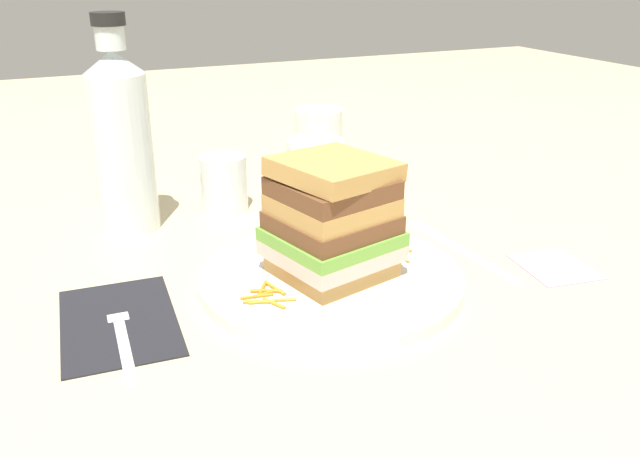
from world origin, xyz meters
TOP-DOWN VIEW (x-y plane):
  - ground_plane at (0.00, 0.00)m, footprint 3.00×3.00m
  - main_plate at (-0.02, -0.02)m, footprint 0.28×0.28m
  - sandwich at (-0.02, -0.02)m, footprint 0.14×0.14m
  - carrot_shred_0 at (-0.11, -0.05)m, footprint 0.03×0.01m
  - carrot_shred_1 at (-0.09, -0.03)m, footprint 0.01×0.03m
  - carrot_shred_2 at (-0.11, -0.04)m, footprint 0.03×0.01m
  - carrot_shred_3 at (-0.10, -0.02)m, footprint 0.02×0.03m
  - carrot_shred_4 at (-0.10, -0.03)m, footprint 0.03×0.02m
  - carrot_shred_5 at (-0.09, -0.06)m, footprint 0.02×0.01m
  - carrot_shred_6 at (-0.10, -0.06)m, footprint 0.02×0.03m
  - carrot_shred_7 at (-0.10, -0.04)m, footprint 0.02×0.01m
  - carrot_shred_8 at (-0.11, -0.05)m, footprint 0.03×0.01m
  - carrot_shred_9 at (0.07, 0.01)m, footprint 0.02×0.01m
  - carrot_shred_10 at (0.07, 0.02)m, footprint 0.02×0.01m
  - carrot_shred_11 at (0.07, -0.02)m, footprint 0.01×0.02m
  - carrot_shred_12 at (0.04, 0.01)m, footprint 0.01×0.03m
  - carrot_shred_13 at (0.05, -0.01)m, footprint 0.03×0.01m
  - carrot_shred_14 at (0.06, 0.01)m, footprint 0.03×0.01m
  - carrot_shred_15 at (0.06, -0.01)m, footprint 0.02×0.01m
  - carrot_shred_16 at (0.08, 0.00)m, footprint 0.02×0.02m
  - napkin_dark at (-0.24, -0.01)m, footprint 0.12×0.17m
  - fork at (-0.24, -0.03)m, footprint 0.02×0.17m
  - knife at (0.16, -0.01)m, footprint 0.02×0.20m
  - juice_glass at (0.05, 0.18)m, footprint 0.08×0.08m
  - water_bottle at (-0.18, 0.23)m, footprint 0.07×0.07m
  - empty_tumbler_0 at (0.14, 0.37)m, footprint 0.08×0.08m
  - empty_tumbler_1 at (-0.18, 0.33)m, footprint 0.07×0.07m
  - empty_tumbler_2 at (-0.05, 0.25)m, footprint 0.06×0.06m
  - napkin_pink at (0.23, -0.09)m, footprint 0.09×0.10m

SIDE VIEW (x-z plane):
  - ground_plane at x=0.00m, z-range 0.00..0.00m
  - napkin_pink at x=0.23m, z-range 0.00..0.00m
  - napkin_dark at x=-0.24m, z-range 0.00..0.00m
  - knife at x=0.16m, z-range 0.00..0.00m
  - fork at x=-0.24m, z-range 0.00..0.01m
  - main_plate at x=-0.02m, z-range 0.00..0.01m
  - carrot_shred_8 at x=-0.11m, z-range 0.01..0.02m
  - carrot_shred_11 at x=0.07m, z-range 0.01..0.02m
  - carrot_shred_15 at x=0.06m, z-range 0.01..0.02m
  - carrot_shred_2 at x=-0.11m, z-range 0.01..0.02m
  - carrot_shred_5 at x=-0.09m, z-range 0.01..0.02m
  - carrot_shred_10 at x=0.07m, z-range 0.01..0.02m
  - carrot_shred_9 at x=0.07m, z-range 0.01..0.02m
  - carrot_shred_13 at x=0.05m, z-range 0.01..0.02m
  - carrot_shred_16 at x=0.08m, z-range 0.01..0.02m
  - carrot_shred_14 at x=0.06m, z-range 0.01..0.02m
  - carrot_shred_12 at x=0.04m, z-range 0.01..0.02m
  - carrot_shred_7 at x=-0.10m, z-range 0.01..0.02m
  - carrot_shred_6 at x=-0.10m, z-range 0.01..0.02m
  - carrot_shred_0 at x=-0.11m, z-range 0.01..0.02m
  - carrot_shred_3 at x=-0.10m, z-range 0.01..0.02m
  - carrot_shred_1 at x=-0.09m, z-range 0.01..0.02m
  - carrot_shred_4 at x=-0.10m, z-range 0.01..0.02m
  - empty_tumbler_2 at x=-0.05m, z-range 0.00..0.08m
  - juice_glass at x=0.05m, z-range -0.01..0.09m
  - empty_tumbler_0 at x=0.14m, z-range 0.00..0.10m
  - empty_tumbler_1 at x=-0.18m, z-range 0.00..0.10m
  - sandwich at x=-0.02m, z-range 0.01..0.14m
  - water_bottle at x=-0.18m, z-range -0.02..0.25m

